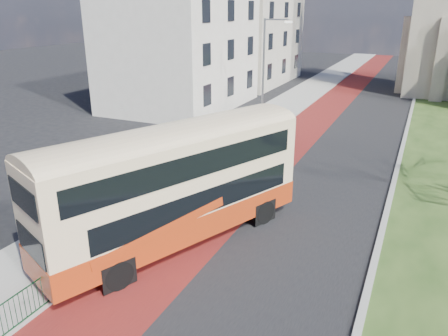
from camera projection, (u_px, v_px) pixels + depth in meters
The scene contains 11 objects.
ground at pixel (214, 240), 17.60m from camera, with size 160.00×160.00×0.00m, color black.
road_carriageway at pixel (343, 128), 34.08m from camera, with size 9.00×120.00×0.01m, color black.
bus_lane at pixel (309, 124), 35.14m from camera, with size 3.40×120.00×0.01m, color #591414.
pavement_west at pixel (264, 119), 36.60m from camera, with size 4.00×120.00×0.12m, color gray.
kerb_west at pixel (287, 121), 35.82m from camera, with size 0.25×120.00×0.13m, color #999993.
kerb_east at pixel (407, 127), 33.97m from camera, with size 0.25×80.00×0.13m, color #999993.
pedestrian_railing at pixel (196, 182), 21.98m from camera, with size 0.07×24.00×1.12m.
street_block_near at pixel (180, 35), 39.60m from camera, with size 10.30×14.30×13.00m.
street_block_far at pixel (246, 34), 53.52m from camera, with size 10.30×16.30×11.50m.
streetlamp at pixel (265, 67), 33.08m from camera, with size 2.13×0.18×8.00m.
bus at pixel (176, 181), 16.59m from camera, with size 6.68×11.13×4.61m.
Camera 1 is at (6.83, -13.94, 8.81)m, focal length 35.00 mm.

